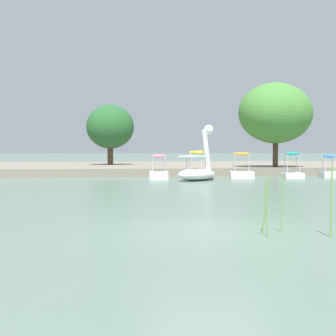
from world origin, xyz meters
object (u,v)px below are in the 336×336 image
object	(u,v)px
pedal_boat_yellow	(199,170)
pedal_boat_orange	(241,171)
pedal_boat_pink	(159,172)
tree_broadleaf_behind_dock	(110,127)
pedal_boat_teal	(292,170)
tree_broadleaf_right	(276,113)
pedal_boat_blue	(329,171)
swan_boat	(198,169)

from	to	relation	value
pedal_boat_yellow	pedal_boat_orange	size ratio (longest dim) A/B	1.09
pedal_boat_pink	tree_broadleaf_behind_dock	size ratio (longest dim) A/B	0.44
pedal_boat_teal	pedal_boat_yellow	bearing A→B (deg)	179.23
pedal_boat_teal	tree_broadleaf_right	size ratio (longest dim) A/B	0.30
tree_broadleaf_right	pedal_boat_yellow	bearing A→B (deg)	-148.85
pedal_boat_pink	pedal_boat_orange	size ratio (longest dim) A/B	0.88
pedal_boat_yellow	pedal_boat_teal	xyz separation A→B (m)	(5.56, -0.07, -0.03)
pedal_boat_blue	pedal_boat_teal	bearing A→B (deg)	-169.30
tree_broadleaf_right	pedal_boat_blue	bearing A→B (deg)	-54.62
pedal_boat_pink	pedal_boat_blue	distance (m)	10.47
pedal_boat_yellow	pedal_boat_teal	world-z (taller)	pedal_boat_yellow
tree_broadleaf_behind_dock	tree_broadleaf_right	size ratio (longest dim) A/B	0.72
swan_boat	pedal_boat_teal	world-z (taller)	swan_boat
pedal_boat_blue	tree_broadleaf_right	bearing A→B (deg)	125.38
swan_boat	pedal_boat_yellow	distance (m)	2.00
pedal_boat_pink	pedal_boat_teal	bearing A→B (deg)	-1.47
pedal_boat_teal	pedal_boat_pink	bearing A→B (deg)	178.53
tree_broadleaf_behind_dock	tree_broadleaf_right	world-z (taller)	tree_broadleaf_right
pedal_boat_teal	tree_broadleaf_behind_dock	bearing A→B (deg)	133.56
pedal_boat_pink	pedal_boat_yellow	bearing A→B (deg)	-3.14
pedal_boat_orange	tree_broadleaf_behind_dock	world-z (taller)	tree_broadleaf_behind_dock
swan_boat	pedal_boat_blue	distance (m)	8.92
pedal_boat_blue	tree_broadleaf_right	world-z (taller)	tree_broadleaf_right
swan_boat	pedal_boat_pink	bearing A→B (deg)	132.10
pedal_boat_teal	tree_broadleaf_right	world-z (taller)	tree_broadleaf_right
swan_boat	tree_broadleaf_right	bearing A→B (deg)	40.75
pedal_boat_orange	pedal_boat_teal	distance (m)	2.98
pedal_boat_blue	pedal_boat_orange	bearing A→B (deg)	-179.90
pedal_boat_orange	tree_broadleaf_right	xyz separation A→B (m)	(3.26, 3.15, 3.70)
pedal_boat_blue	tree_broadleaf_behind_dock	bearing A→B (deg)	141.11
pedal_boat_orange	pedal_boat_teal	bearing A→B (deg)	-9.11
tree_broadleaf_right	pedal_boat_pink	bearing A→B (deg)	-157.42
pedal_boat_blue	tree_broadleaf_right	distance (m)	5.36
pedal_boat_orange	swan_boat	bearing A→B (deg)	-143.15
pedal_boat_pink	pedal_boat_blue	xyz separation A→B (m)	(10.46, 0.28, -0.04)
pedal_boat_blue	tree_broadleaf_behind_dock	world-z (taller)	tree_broadleaf_behind_dock
swan_boat	pedal_boat_yellow	world-z (taller)	swan_boat
swan_boat	pedal_boat_blue	xyz separation A→B (m)	(8.60, 2.34, -0.23)
pedal_boat_yellow	tree_broadleaf_right	distance (m)	7.76
pedal_boat_teal	tree_broadleaf_right	bearing A→B (deg)	85.05
swan_boat	pedal_boat_orange	bearing A→B (deg)	36.85
pedal_boat_orange	tree_broadleaf_right	world-z (taller)	tree_broadleaf_right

